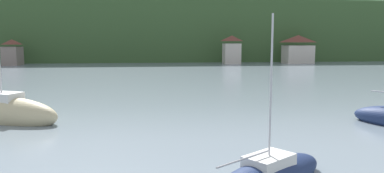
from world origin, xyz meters
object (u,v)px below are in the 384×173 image
Objects in this scene: shore_building_westcentral at (232,50)px; shore_building_central at (298,50)px; sailboat_mid_4 at (3,112)px; shore_building_west at (12,53)px.

shore_building_westcentral is 0.97× the size of shore_building_central.
sailboat_mid_4 is at bearing -115.59° from shore_building_westcentral.
sailboat_mid_4 reaches higher than shore_building_central.
shore_building_west is 63.70m from sailboat_mid_4.
shore_building_central is 0.70× the size of sailboat_mid_4.
shore_building_west is 65.83m from shore_building_central.
shore_building_west is 49.38m from shore_building_westcentral.
shore_building_central reaches higher than shore_building_west.
shore_building_westcentral is 16.47m from shore_building_central.
shore_building_central is (65.83, 0.10, 0.54)m from shore_building_west.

